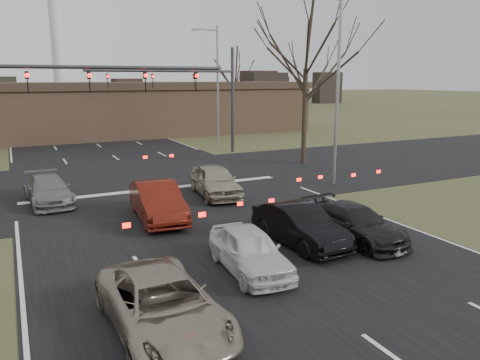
{
  "coord_description": "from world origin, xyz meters",
  "views": [
    {
      "loc": [
        -6.72,
        -10.25,
        5.7
      ],
      "look_at": [
        0.77,
        4.95,
        2.0
      ],
      "focal_mm": 35.0,
      "sensor_mm": 36.0,
      "label": 1
    }
  ],
  "objects_px": {
    "streetlight_right_far": "(216,80)",
    "car_black_hatch": "(300,225)",
    "streetlight_right_near": "(335,80)",
    "car_grey_ahead": "(48,190)",
    "car_red_ahead": "(158,201)",
    "car_silver_ahead": "(215,181)",
    "mast_arm_near": "(43,92)",
    "mast_arm_far": "(198,87)",
    "car_charcoal_sedan": "(355,223)",
    "car_silver_suv": "(162,305)",
    "car_white_sedan": "(250,250)",
    "building": "(105,109)"
  },
  "relations": [
    {
      "from": "mast_arm_near",
      "to": "car_grey_ahead",
      "type": "distance_m",
      "value": 4.46
    },
    {
      "from": "streetlight_right_far",
      "to": "car_silver_ahead",
      "type": "relative_size",
      "value": 2.23
    },
    {
      "from": "building",
      "to": "car_charcoal_sedan",
      "type": "relative_size",
      "value": 9.72
    },
    {
      "from": "mast_arm_far",
      "to": "car_black_hatch",
      "type": "relative_size",
      "value": 2.62
    },
    {
      "from": "car_white_sedan",
      "to": "car_charcoal_sedan",
      "type": "bearing_deg",
      "value": 13.78
    },
    {
      "from": "building",
      "to": "car_charcoal_sedan",
      "type": "distance_m",
      "value": 35.87
    },
    {
      "from": "streetlight_right_near",
      "to": "car_silver_suv",
      "type": "distance_m",
      "value": 17.45
    },
    {
      "from": "car_charcoal_sedan",
      "to": "car_grey_ahead",
      "type": "xyz_separation_m",
      "value": [
        -9.4,
        10.25,
        0.01
      ]
    },
    {
      "from": "car_grey_ahead",
      "to": "car_silver_ahead",
      "type": "relative_size",
      "value": 0.99
    },
    {
      "from": "mast_arm_far",
      "to": "car_charcoal_sedan",
      "type": "height_order",
      "value": "mast_arm_far"
    },
    {
      "from": "mast_arm_far",
      "to": "streetlight_right_far",
      "type": "bearing_deg",
      "value": 51.89
    },
    {
      "from": "car_charcoal_sedan",
      "to": "car_red_ahead",
      "type": "xyz_separation_m",
      "value": [
        -5.58,
        5.57,
        0.14
      ]
    },
    {
      "from": "streetlight_right_far",
      "to": "mast_arm_near",
      "type": "bearing_deg",
      "value": -136.11
    },
    {
      "from": "car_silver_suv",
      "to": "car_grey_ahead",
      "type": "height_order",
      "value": "car_silver_suv"
    },
    {
      "from": "mast_arm_near",
      "to": "mast_arm_far",
      "type": "xyz_separation_m",
      "value": [
        11.41,
        10.0,
        -0.06
      ]
    },
    {
      "from": "mast_arm_far",
      "to": "car_silver_suv",
      "type": "xyz_separation_m",
      "value": [
        -10.18,
        -23.76,
        -4.34
      ]
    },
    {
      "from": "mast_arm_near",
      "to": "car_black_hatch",
      "type": "distance_m",
      "value": 13.28
    },
    {
      "from": "car_black_hatch",
      "to": "car_grey_ahead",
      "type": "xyz_separation_m",
      "value": [
        -7.41,
        9.75,
        -0.05
      ]
    },
    {
      "from": "building",
      "to": "car_red_ahead",
      "type": "bearing_deg",
      "value": -96.77
    },
    {
      "from": "car_grey_ahead",
      "to": "streetlight_right_near",
      "type": "bearing_deg",
      "value": -14.16
    },
    {
      "from": "car_black_hatch",
      "to": "car_grey_ahead",
      "type": "relative_size",
      "value": 0.95
    },
    {
      "from": "mast_arm_far",
      "to": "car_white_sedan",
      "type": "distance_m",
      "value": 23.0
    },
    {
      "from": "car_white_sedan",
      "to": "car_charcoal_sedan",
      "type": "relative_size",
      "value": 0.89
    },
    {
      "from": "car_silver_ahead",
      "to": "car_grey_ahead",
      "type": "bearing_deg",
      "value": 171.22
    },
    {
      "from": "building",
      "to": "streetlight_right_far",
      "type": "relative_size",
      "value": 4.24
    },
    {
      "from": "streetlight_right_far",
      "to": "car_grey_ahead",
      "type": "distance_m",
      "value": 21.25
    },
    {
      "from": "car_white_sedan",
      "to": "car_grey_ahead",
      "type": "distance_m",
      "value": 12.02
    },
    {
      "from": "streetlight_right_near",
      "to": "car_black_hatch",
      "type": "xyz_separation_m",
      "value": [
        -6.82,
        -7.25,
        -4.89
      ]
    },
    {
      "from": "car_grey_ahead",
      "to": "building",
      "type": "bearing_deg",
      "value": 69.61
    },
    {
      "from": "streetlight_right_near",
      "to": "car_silver_suv",
      "type": "xyz_separation_m",
      "value": [
        -12.82,
        -10.76,
        -4.91
      ]
    },
    {
      "from": "car_charcoal_sedan",
      "to": "car_grey_ahead",
      "type": "height_order",
      "value": "car_grey_ahead"
    },
    {
      "from": "mast_arm_near",
      "to": "car_silver_suv",
      "type": "distance_m",
      "value": 14.5
    },
    {
      "from": "car_silver_suv",
      "to": "car_white_sedan",
      "type": "height_order",
      "value": "car_silver_suv"
    },
    {
      "from": "car_black_hatch",
      "to": "car_grey_ahead",
      "type": "height_order",
      "value": "car_black_hatch"
    },
    {
      "from": "car_charcoal_sedan",
      "to": "car_red_ahead",
      "type": "height_order",
      "value": "car_red_ahead"
    },
    {
      "from": "mast_arm_far",
      "to": "car_charcoal_sedan",
      "type": "distance_m",
      "value": 21.32
    },
    {
      "from": "car_black_hatch",
      "to": "car_charcoal_sedan",
      "type": "height_order",
      "value": "car_black_hatch"
    },
    {
      "from": "building",
      "to": "mast_arm_near",
      "type": "height_order",
      "value": "mast_arm_near"
    },
    {
      "from": "streetlight_right_far",
      "to": "car_black_hatch",
      "type": "relative_size",
      "value": 2.36
    },
    {
      "from": "streetlight_right_near",
      "to": "car_black_hatch",
      "type": "relative_size",
      "value": 2.36
    },
    {
      "from": "mast_arm_near",
      "to": "streetlight_right_far",
      "type": "xyz_separation_m",
      "value": [
        14.55,
        14.0,
        0.51
      ]
    },
    {
      "from": "streetlight_right_near",
      "to": "car_grey_ahead",
      "type": "bearing_deg",
      "value": 170.03
    },
    {
      "from": "building",
      "to": "car_silver_ahead",
      "type": "distance_m",
      "value": 27.67
    },
    {
      "from": "mast_arm_far",
      "to": "car_grey_ahead",
      "type": "height_order",
      "value": "mast_arm_far"
    },
    {
      "from": "mast_arm_far",
      "to": "car_white_sedan",
      "type": "xyz_separation_m",
      "value": [
        -6.81,
        -21.53,
        -4.35
      ]
    },
    {
      "from": "streetlight_right_near",
      "to": "car_black_hatch",
      "type": "height_order",
      "value": "streetlight_right_near"
    },
    {
      "from": "mast_arm_near",
      "to": "car_red_ahead",
      "type": "height_order",
      "value": "mast_arm_near"
    },
    {
      "from": "car_white_sedan",
      "to": "car_silver_ahead",
      "type": "height_order",
      "value": "car_silver_ahead"
    },
    {
      "from": "building",
      "to": "car_charcoal_sedan",
      "type": "bearing_deg",
      "value": -86.8
    },
    {
      "from": "car_red_ahead",
      "to": "car_silver_ahead",
      "type": "distance_m",
      "value": 4.49
    }
  ]
}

